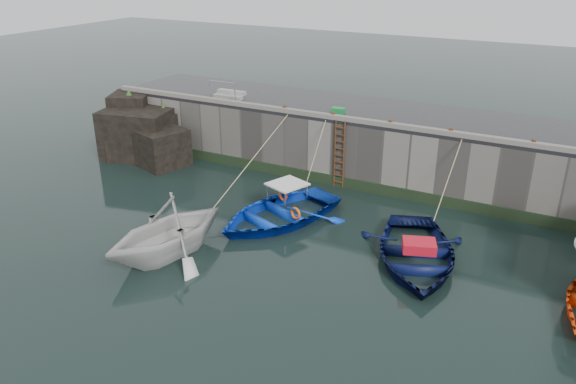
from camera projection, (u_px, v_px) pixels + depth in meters
The scene contains 20 objects.
ground at pixel (272, 308), 17.39m from camera, with size 120.00×120.00×0.00m, color black.
quay_back at pixel (398, 147), 26.95m from camera, with size 30.00×5.00×3.00m, color slate.
road_back at pixel (401, 115), 26.32m from camera, with size 30.00×5.00×0.16m, color black.
kerb_back at pixel (385, 124), 24.34m from camera, with size 30.00×0.30×0.20m, color slate.
algae_back at pixel (379, 189), 25.38m from camera, with size 30.00×0.08×0.50m, color black.
rock_outcrop at pixel (143, 133), 29.80m from camera, with size 5.85×4.24×3.41m.
ladder at pixel (339, 155), 25.66m from camera, with size 0.51×0.08×3.20m.
boat_near_white at pixel (169, 254), 20.49m from camera, with size 4.26×4.94×2.60m, color silver.
boat_near_white_rope at pixel (249, 198), 25.08m from camera, with size 0.04×6.83×3.10m, color tan, non-canonical shape.
boat_near_blue at pixel (278, 220), 23.06m from camera, with size 4.09×5.72×1.19m, color #0D3CC8.
boat_near_blue_rope at pixel (314, 190), 25.90m from camera, with size 0.04×3.27×3.10m, color tan, non-canonical shape.
boat_near_navy at pixel (415, 261), 20.03m from camera, with size 4.07×5.69×1.18m, color #09103A.
boat_near_navy_rope at pixel (440, 219), 23.13m from camera, with size 0.04×3.69×3.10m, color tan, non-canonical shape.
fish_crate at pixel (338, 111), 26.24m from camera, with size 0.62×0.35×0.27m, color #167E3A.
railing at pixel (230, 94), 28.92m from camera, with size 1.60×1.05×1.00m.
bollard_a at pixel (285, 109), 26.53m from camera, with size 0.18×0.18×0.28m, color #3F1E0F.
bollard_b at pixel (333, 115), 25.47m from camera, with size 0.18×0.18×0.28m, color #3F1E0F.
bollard_c at pixel (390, 123), 24.32m from camera, with size 0.18×0.18×0.28m, color #3F1E0F.
bollard_d at pixel (451, 131), 23.21m from camera, with size 0.18×0.18×0.28m, color #3F1E0F.
bollard_e at pixel (534, 143), 21.84m from camera, with size 0.18×0.18×0.28m, color #3F1E0F.
Camera 1 is at (7.18, -12.62, 10.24)m, focal length 35.00 mm.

